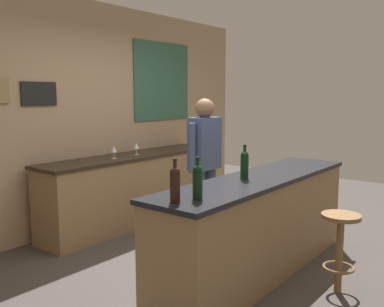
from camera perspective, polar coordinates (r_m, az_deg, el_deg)
The scene contains 11 objects.
ground_plane at distance 4.37m, azimuth 4.04°, elevation -14.41°, with size 10.00×10.00×0.00m, color #423D38.
back_wall at distance 5.47m, azimuth -13.59°, elevation 5.14°, with size 6.00×0.09×2.80m.
bar_counter at distance 4.02m, azimuth 8.89°, elevation -9.53°, with size 2.63×0.60×0.92m.
side_counter at distance 5.56m, azimuth -7.74°, elevation -4.71°, with size 2.70×0.56×0.90m.
bartender at distance 4.59m, azimuth 1.70°, elevation -1.14°, with size 0.52×0.21×1.62m.
bar_stool at distance 3.80m, azimuth 19.30°, elevation -10.92°, with size 0.32×0.32×0.68m.
wine_bottle_a at distance 2.93m, azimuth -2.31°, elevation -3.98°, with size 0.07×0.07×0.31m.
wine_bottle_b at distance 3.01m, azimuth 0.75°, elevation -3.67°, with size 0.07×0.07×0.31m.
wine_bottle_c at distance 3.76m, azimuth 7.09°, elevation -1.38°, with size 0.07×0.07×0.31m.
wine_glass_a at distance 5.14m, azimuth -10.45°, elevation 0.53°, with size 0.07×0.07×0.16m.
wine_glass_b at distance 5.43m, azimuth -7.51°, elevation 0.99°, with size 0.07×0.07×0.16m.
Camera 1 is at (-3.35, -2.27, 1.66)m, focal length 39.61 mm.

